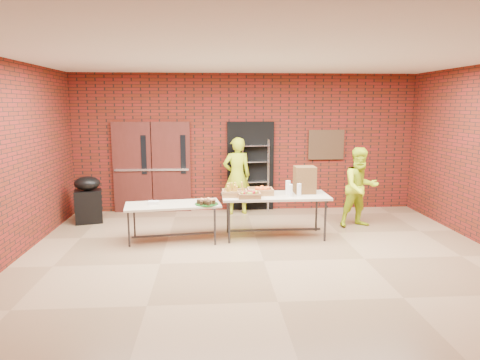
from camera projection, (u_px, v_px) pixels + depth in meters
name	position (u px, v px, depth m)	size (l,w,h in m)	color
room	(265.00, 163.00, 6.59)	(8.08, 7.08, 3.28)	olive
double_doors	(152.00, 167.00, 9.92)	(1.78, 0.12, 2.10)	#471914
dark_doorway	(250.00, 166.00, 10.10)	(1.10, 0.06, 2.10)	black
bronze_plaque	(326.00, 145.00, 10.12)	(0.85, 0.04, 0.70)	#432B1B
wire_rack	(255.00, 176.00, 10.00)	(0.62, 0.21, 1.69)	silver
table_left	(173.00, 207.00, 7.79)	(1.79, 0.93, 0.70)	tan
table_right	(275.00, 198.00, 8.03)	(1.99, 0.83, 0.82)	tan
basket_bananas	(235.00, 193.00, 7.90)	(0.45, 0.35, 0.14)	olive
basket_oranges	(260.00, 191.00, 8.04)	(0.47, 0.37, 0.15)	olive
basket_apples	(249.00, 195.00, 7.74)	(0.40, 0.31, 0.12)	olive
muffin_tray	(207.00, 202.00, 7.73)	(0.42, 0.42, 0.10)	#134713
napkin_box	(154.00, 203.00, 7.73)	(0.19, 0.13, 0.06)	white
coffee_dispenser	(305.00, 180.00, 8.15)	(0.39, 0.35, 0.51)	brown
cup_stack_front	(290.00, 190.00, 7.86)	(0.08, 0.08, 0.23)	white
cup_stack_mid	(299.00, 190.00, 7.87)	(0.08, 0.08, 0.24)	white
cup_stack_back	(288.00, 188.00, 8.00)	(0.09, 0.09, 0.27)	white
covered_grill	(88.00, 199.00, 9.08)	(0.64, 0.58, 1.00)	black
volunteer_woman	(237.00, 176.00, 9.75)	(0.64, 0.42, 1.77)	#B7D217
volunteer_man	(360.00, 187.00, 8.72)	(0.79, 0.62, 1.63)	#B7D217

